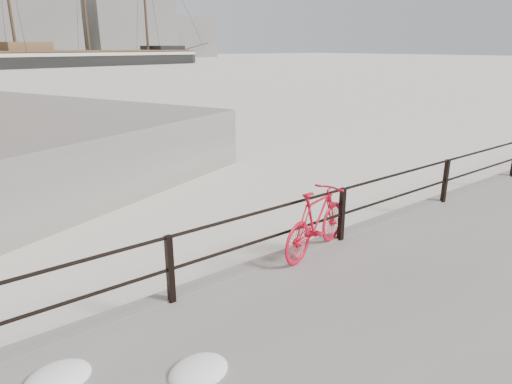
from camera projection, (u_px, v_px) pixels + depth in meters
ground at (435, 214)px, 10.76m from camera, size 400.00×400.00×0.00m
guardrail at (445, 181)px, 10.39m from camera, size 28.00×0.10×1.00m
bicycle at (316, 221)px, 7.78m from camera, size 1.94×0.77×1.16m
barque_black at (91, 66)px, 92.62m from camera, size 64.65×30.41×35.01m
industrial_west at (13, 26)px, 124.63m from camera, size 32.00×18.00×18.00m
industrial_mid at (127, 20)px, 148.05m from camera, size 26.00×20.00×24.00m
industrial_east at (182, 37)px, 166.85m from camera, size 20.00×16.00×14.00m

